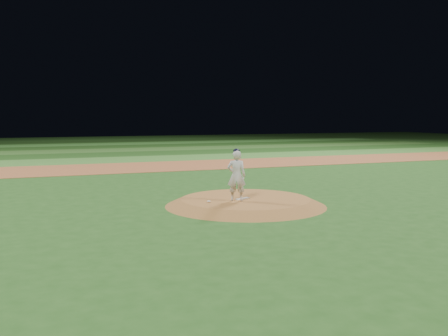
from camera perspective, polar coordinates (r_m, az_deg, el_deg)
The scene contains 12 objects.
ground at distance 17.17m, azimuth 2.47°, elevation -4.30°, with size 120.00×120.00×0.00m, color #23521A.
infield_dirt_band at distance 30.37m, azimuth -8.38°, elevation 0.15°, with size 70.00×6.00×0.02m, color #9A5830.
outfield_stripe_0 at distance 35.72m, azimuth -10.42°, elevation 0.99°, with size 70.00×5.00×0.02m, color #3B772B.
outfield_stripe_1 at distance 40.62m, azimuth -11.80°, elevation 1.55°, with size 70.00×5.00×0.02m, color #1C4516.
outfield_stripe_2 at distance 45.54m, azimuth -12.88°, elevation 2.00°, with size 70.00×5.00×0.02m, color #336424.
outfield_stripe_3 at distance 50.48m, azimuth -13.75°, elevation 2.35°, with size 70.00×5.00×0.02m, color #1D4416.
outfield_stripe_4 at distance 55.43m, azimuth -14.47°, elevation 2.64°, with size 70.00×5.00×0.02m, color #377A2C.
outfield_stripe_5 at distance 60.39m, azimuth -15.07°, elevation 2.89°, with size 70.00×5.00×0.02m, color #1C4014.
pitchers_mound at distance 17.14m, azimuth 2.47°, elevation -3.89°, with size 5.50×5.50×0.25m, color #9F6731.
pitching_rubber at distance 16.98m, azimuth 2.14°, elevation -3.51°, with size 0.61×0.15×0.03m, color white.
rosin_bag at distance 16.31m, azimuth -1.75°, elevation -3.84°, with size 0.12×0.12×0.07m, color white.
pitcher_on_mound at distance 16.50m, azimuth 1.43°, elevation -0.83°, with size 0.72×0.61×1.74m.
Camera 1 is at (-6.91, -15.41, 3.07)m, focal length 40.00 mm.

